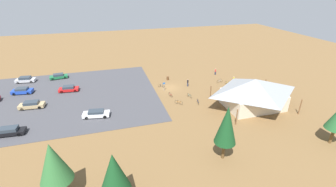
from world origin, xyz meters
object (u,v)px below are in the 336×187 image
Objects in this scene: pine_east at (227,125)px; pine_far_west at (53,162)px; car_red_aisle_side at (69,89)px; bicycle_white_yard_right at (220,81)px; visitor_crossing_yard at (234,79)px; visitor_by_pavilion at (215,72)px; lot_sign at (164,85)px; bike_pavilion at (254,91)px; bicycle_red_trailside at (170,95)px; bicycle_purple_near_sign at (241,85)px; car_white_end_stall at (96,114)px; bicycle_blue_near_porch at (198,102)px; bicycle_black_yard_front at (161,86)px; bicycle_yellow_lone_east at (227,83)px; bicycle_orange_yard_left at (179,102)px; car_blue_back_corner at (22,91)px; visitor_at_bikes at (188,83)px; pine_mideast at (114,172)px; car_tan_front_row at (32,105)px; car_black_near_entry at (9,131)px; bicycle_teal_by_bin at (189,96)px; trash_bin at (168,78)px; car_green_mid_lot at (59,76)px; car_silver_inner_stall at (25,80)px; bicycle_green_lone_west at (228,86)px.

pine_east reaches higher than pine_far_west.
bicycle_white_yard_right is at bearing 172.55° from car_red_aisle_side.
visitor_by_pavilion reaches higher than visitor_crossing_yard.
pine_east is (-2.07, 24.24, 4.05)m from lot_sign.
bike_pavilion reaches higher than bicycle_red_trailside.
car_white_end_stall is at bearing 9.06° from bicycle_purple_near_sign.
bicycle_black_yard_front is at bearing -62.84° from bicycle_blue_near_porch.
visitor_by_pavilion reaches higher than bicycle_black_yard_front.
bicycle_orange_yard_left is at bearing 23.93° from bicycle_yellow_lone_east.
lot_sign is 0.29× the size of pine_far_west.
visitor_at_bikes reaches higher than car_blue_back_corner.
car_blue_back_corner is at bearing -7.82° from bicycle_white_yard_right.
bicycle_yellow_lone_east is 6.98m from visitor_by_pavilion.
pine_mideast is 4.60× the size of bicycle_yellow_lone_east.
pine_east reaches higher than visitor_crossing_yard.
pine_mideast is at bearing 118.20° from car_tan_front_row.
visitor_by_pavilion is at bearing 178.91° from car_blue_back_corner.
bicycle_yellow_lone_east is 0.31× the size of car_black_near_entry.
bike_pavilion is at bearing 145.48° from bicycle_teal_by_bin.
car_red_aisle_side is 37.17m from visitor_by_pavilion.
bicycle_orange_yard_left is at bearing 83.71° from trash_bin.
bike_pavilion is 43.85m from car_black_near_entry.
car_green_mid_lot is at bearing -19.40° from visitor_crossing_yard.
car_silver_inner_stall is at bearing -21.14° from bicycle_black_yard_front.
lot_sign is at bearing 164.75° from car_red_aisle_side.
car_white_end_stall is 1.05× the size of car_black_near_entry.
bicycle_red_trailside reaches higher than bicycle_blue_near_porch.
car_tan_front_row reaches higher than bicycle_teal_by_bin.
pine_far_west reaches higher than car_black_near_entry.
pine_mideast is at bearing 55.38° from bicycle_orange_yard_left.
pine_far_west reaches higher than car_red_aisle_side.
car_blue_back_corner is 17.20m from car_black_near_entry.
car_white_end_stall is (2.16, -19.80, -3.57)m from pine_mideast.
car_red_aisle_side is 27.59m from visitor_at_bikes.
car_red_aisle_side reaches higher than bicycle_black_yard_front.
car_green_mid_lot is at bearing -21.93° from bicycle_purple_near_sign.
pine_mideast is at bearing 46.05° from bicycle_white_yard_right.
bicycle_green_lone_west is 0.94× the size of bicycle_teal_by_bin.
pine_mideast is 3.99× the size of bicycle_red_trailside.
bicycle_red_trailside is at bearing -31.25° from bike_pavilion.
pine_far_west is at bearing 77.05° from car_white_end_stall.
visitor_by_pavilion is (-16.15, -6.43, -0.49)m from lot_sign.
lot_sign is (15.07, -11.99, -1.94)m from bike_pavilion.
pine_mideast is 34.42m from car_red_aisle_side.
pine_mideast is at bearing 66.63° from bicycle_black_yard_front.
bicycle_red_trailside is 33.21m from car_blue_back_corner.
bike_pavilion is 8.06× the size of bicycle_white_yard_right.
visitor_crossing_yard is (-32.99, -7.76, 0.17)m from car_white_end_stall.
car_black_near_entry is at bearing 9.45° from bicycle_green_lone_west.
bicycle_purple_near_sign is (-3.52, -9.63, -3.00)m from bike_pavilion.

